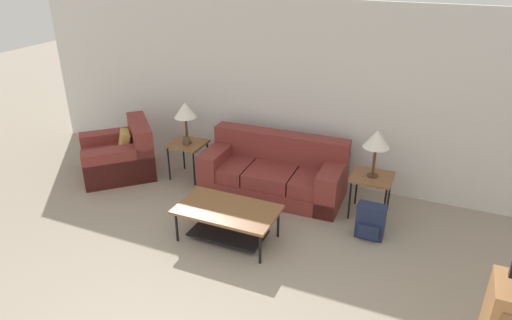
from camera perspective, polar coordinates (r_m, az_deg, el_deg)
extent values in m
cube|color=silver|center=(6.57, 6.39, 8.13)|extent=(9.12, 0.06, 2.60)
cube|color=maroon|center=(6.49, 2.09, -3.34)|extent=(1.99, 0.92, 0.22)
cube|color=maroon|center=(6.60, -3.30, -0.80)|extent=(0.66, 0.79, 0.20)
cube|color=maroon|center=(6.38, 2.06, -1.76)|extent=(0.66, 0.79, 0.20)
cube|color=maroon|center=(6.22, 7.76, -2.77)|extent=(0.66, 0.79, 0.20)
cube|color=maroon|center=(6.53, 3.06, 1.77)|extent=(1.97, 0.32, 0.40)
cube|color=maroon|center=(6.71, -4.68, -0.70)|extent=(0.30, 0.87, 0.58)
cube|color=maroon|center=(6.21, 9.46, -3.22)|extent=(0.30, 0.87, 0.58)
cube|color=maroon|center=(7.35, -16.88, -0.14)|extent=(1.43, 1.43, 0.40)
cube|color=maroon|center=(7.22, -14.31, 3.18)|extent=(0.89, 0.91, 0.40)
cube|color=maroon|center=(7.67, -17.20, 1.53)|extent=(0.91, 0.89, 0.56)
cube|color=maroon|center=(6.97, -16.69, -0.78)|extent=(0.91, 0.89, 0.56)
cube|color=tan|center=(7.24, -16.18, 2.16)|extent=(0.37, 0.38, 0.36)
cube|color=brown|center=(5.39, -3.60, -6.21)|extent=(1.19, 0.68, 0.04)
cylinder|color=black|center=(5.53, -9.88, -8.24)|extent=(0.03, 0.03, 0.39)
cylinder|color=black|center=(5.10, 0.51, -11.01)|extent=(0.03, 0.03, 0.39)
cylinder|color=black|center=(5.93, -6.98, -5.56)|extent=(0.03, 0.03, 0.39)
cylinder|color=black|center=(5.53, 2.79, -7.86)|extent=(0.03, 0.03, 0.39)
cube|color=black|center=(5.56, -3.51, -9.09)|extent=(0.89, 0.48, 0.02)
cube|color=brown|center=(6.85, -8.57, 2.04)|extent=(0.51, 0.49, 0.03)
cylinder|color=black|center=(6.91, -10.84, -0.47)|extent=(0.03, 0.03, 0.54)
cylinder|color=black|center=(6.70, -7.75, -1.11)|extent=(0.03, 0.03, 0.54)
cylinder|color=black|center=(7.23, -9.04, 0.84)|extent=(0.03, 0.03, 0.54)
cylinder|color=black|center=(7.02, -6.04, 0.26)|extent=(0.03, 0.03, 0.54)
cube|color=brown|center=(5.97, 14.32, -2.07)|extent=(0.51, 0.49, 0.03)
cylinder|color=black|center=(5.96, 11.63, -4.98)|extent=(0.03, 0.03, 0.54)
cylinder|color=black|center=(5.90, 15.73, -5.74)|extent=(0.03, 0.03, 0.54)
cylinder|color=black|center=(6.31, 12.47, -3.22)|extent=(0.03, 0.03, 0.54)
cylinder|color=black|center=(6.27, 16.33, -3.92)|extent=(0.03, 0.03, 0.54)
cylinder|color=#472D1E|center=(6.84, -8.58, 2.23)|extent=(0.14, 0.14, 0.02)
cylinder|color=#472D1E|center=(6.76, -8.69, 3.79)|extent=(0.04, 0.04, 0.38)
cone|color=white|center=(6.66, -8.86, 6.20)|extent=(0.33, 0.33, 0.22)
cylinder|color=#472D1E|center=(5.96, 14.35, -1.87)|extent=(0.14, 0.14, 0.02)
cylinder|color=#472D1E|center=(5.88, 14.55, -0.13)|extent=(0.04, 0.04, 0.38)
cone|color=white|center=(5.76, 14.87, 2.58)|extent=(0.33, 0.33, 0.22)
cube|color=#1E2847|center=(5.68, 14.13, -7.42)|extent=(0.33, 0.17, 0.44)
cube|color=#1E2847|center=(5.64, 13.84, -8.71)|extent=(0.25, 0.05, 0.18)
cylinder|color=#1E2847|center=(5.77, 13.44, -6.54)|extent=(0.02, 0.02, 0.33)
cylinder|color=#1E2847|center=(5.75, 15.25, -6.88)|extent=(0.02, 0.02, 0.33)
cube|color=#4C3828|center=(6.74, -8.72, 2.40)|extent=(0.10, 0.04, 0.13)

